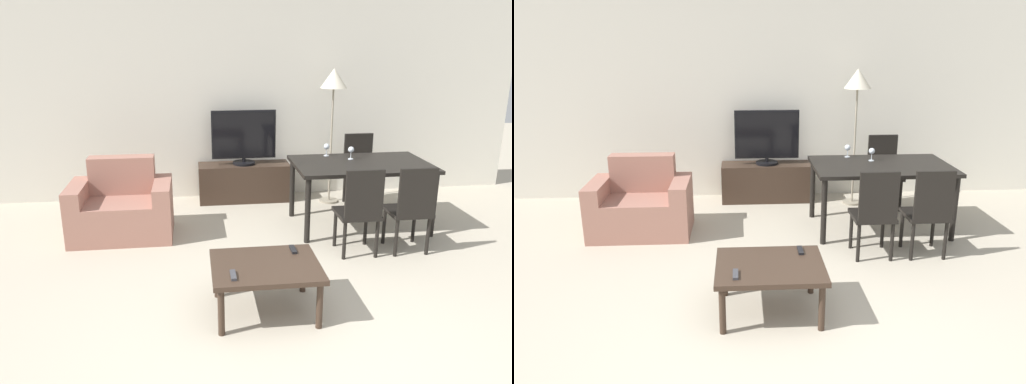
# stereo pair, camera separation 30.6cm
# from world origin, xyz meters

# --- Properties ---
(ground_plane) EXTENTS (18.00, 18.00, 0.00)m
(ground_plane) POSITION_xyz_m (0.00, 0.00, 0.00)
(ground_plane) COLOR #B2A893
(wall_back) EXTENTS (7.20, 0.06, 2.70)m
(wall_back) POSITION_xyz_m (0.00, 3.99, 1.35)
(wall_back) COLOR silver
(wall_back) RESTS_ON ground_plane
(armchair) EXTENTS (1.06, 0.71, 0.83)m
(armchair) POSITION_xyz_m (-1.56, 2.68, 0.30)
(armchair) COLOR #9E6B5B
(armchair) RESTS_ON ground_plane
(tv_stand) EXTENTS (1.18, 0.40, 0.49)m
(tv_stand) POSITION_xyz_m (-0.13, 3.72, 0.24)
(tv_stand) COLOR #38281E
(tv_stand) RESTS_ON ground_plane
(tv) EXTENTS (0.82, 0.29, 0.70)m
(tv) POSITION_xyz_m (-0.13, 3.72, 0.84)
(tv) COLOR black
(tv) RESTS_ON tv_stand
(coffee_table) EXTENTS (0.83, 0.67, 0.41)m
(coffee_table) POSITION_xyz_m (-0.26, 0.90, 0.36)
(coffee_table) COLOR #38281E
(coffee_table) RESTS_ON ground_plane
(dining_table) EXTENTS (1.49, 0.94, 0.74)m
(dining_table) POSITION_xyz_m (1.06, 2.62, 0.66)
(dining_table) COLOR black
(dining_table) RESTS_ON ground_plane
(dining_chair_near) EXTENTS (0.40, 0.40, 0.90)m
(dining_chair_near) POSITION_xyz_m (0.80, 1.84, 0.49)
(dining_chair_near) COLOR black
(dining_chair_near) RESTS_ON ground_plane
(dining_chair_far) EXTENTS (0.40, 0.40, 0.90)m
(dining_chair_far) POSITION_xyz_m (1.32, 3.40, 0.49)
(dining_chair_far) COLOR black
(dining_chair_far) RESTS_ON ground_plane
(dining_chair_near_right) EXTENTS (0.40, 0.40, 0.90)m
(dining_chair_near_right) POSITION_xyz_m (1.32, 1.84, 0.49)
(dining_chair_near_right) COLOR black
(dining_chair_near_right) RESTS_ON ground_plane
(floor_lamp) EXTENTS (0.33, 0.33, 1.71)m
(floor_lamp) POSITION_xyz_m (0.97, 3.52, 1.48)
(floor_lamp) COLOR gray
(floor_lamp) RESTS_ON ground_plane
(remote_primary) EXTENTS (0.04, 0.15, 0.02)m
(remote_primary) POSITION_xyz_m (-0.52, 0.73, 0.42)
(remote_primary) COLOR #38383D
(remote_primary) RESTS_ON coffee_table
(remote_secondary) EXTENTS (0.04, 0.15, 0.02)m
(remote_secondary) POSITION_xyz_m (-0.00, 1.12, 0.42)
(remote_secondary) COLOR black
(remote_secondary) RESTS_ON coffee_table
(wine_glass_left) EXTENTS (0.07, 0.07, 0.15)m
(wine_glass_left) POSITION_xyz_m (0.99, 2.79, 0.84)
(wine_glass_left) COLOR silver
(wine_glass_left) RESTS_ON dining_table
(wine_glass_center) EXTENTS (0.07, 0.07, 0.15)m
(wine_glass_center) POSITION_xyz_m (0.76, 2.99, 0.84)
(wine_glass_center) COLOR silver
(wine_glass_center) RESTS_ON dining_table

